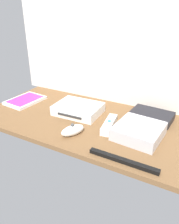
% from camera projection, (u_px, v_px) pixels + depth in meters
% --- Properties ---
extents(ground_plane, '(1.00, 0.48, 0.02)m').
position_uv_depth(ground_plane, '(90.00, 122.00, 0.99)').
color(ground_plane, brown).
rests_on(ground_plane, ground).
extents(back_wall, '(1.10, 0.01, 0.64)m').
position_uv_depth(back_wall, '(114.00, 39.00, 1.04)').
color(back_wall, silver).
rests_on(back_wall, ground).
extents(game_console, '(0.22, 0.17, 0.04)m').
position_uv_depth(game_console, '(78.00, 109.00, 1.04)').
color(game_console, white).
rests_on(game_console, ground_plane).
extents(mini_computer, '(0.18, 0.18, 0.05)m').
position_uv_depth(mini_computer, '(139.00, 131.00, 0.85)').
color(mini_computer, silver).
rests_on(mini_computer, ground_plane).
extents(game_case, '(0.15, 0.20, 0.02)m').
position_uv_depth(game_case, '(25.00, 100.00, 1.17)').
color(game_case, white).
rests_on(game_case, ground_plane).
extents(network_router, '(0.19, 0.13, 0.03)m').
position_uv_depth(network_router, '(152.00, 116.00, 0.99)').
color(network_router, black).
rests_on(network_router, ground_plane).
extents(remote_wand, '(0.06, 0.15, 0.03)m').
position_uv_depth(remote_wand, '(109.00, 125.00, 0.92)').
color(remote_wand, white).
rests_on(remote_wand, ground_plane).
extents(remote_nunchuk, '(0.08, 0.11, 0.05)m').
position_uv_depth(remote_nunchuk, '(72.00, 130.00, 0.87)').
color(remote_nunchuk, white).
rests_on(remote_nunchuk, ground_plane).
extents(sensor_bar, '(0.24, 0.02, 0.01)m').
position_uv_depth(sensor_bar, '(123.00, 161.00, 0.72)').
color(sensor_bar, black).
rests_on(sensor_bar, ground_plane).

